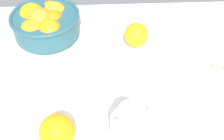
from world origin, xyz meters
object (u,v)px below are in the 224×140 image
(juice_pitcher, at_px, (130,134))
(loose_orange_2, at_px, (57,131))
(fruit_bowl, at_px, (45,23))
(loose_orange_0, at_px, (136,35))

(juice_pitcher, height_order, loose_orange_2, juice_pitcher)
(fruit_bowl, bearing_deg, juice_pitcher, -60.82)
(fruit_bowl, xyz_separation_m, loose_orange_2, (0.07, -0.42, -0.01))
(loose_orange_0, bearing_deg, loose_orange_2, -122.35)
(fruit_bowl, distance_m, juice_pitcher, 0.50)
(fruit_bowl, distance_m, loose_orange_2, 0.42)
(loose_orange_2, bearing_deg, loose_orange_0, 57.65)
(juice_pitcher, distance_m, loose_orange_2, 0.17)
(loose_orange_2, bearing_deg, fruit_bowl, 100.05)
(fruit_bowl, xyz_separation_m, juice_pitcher, (0.25, -0.44, 0.00))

